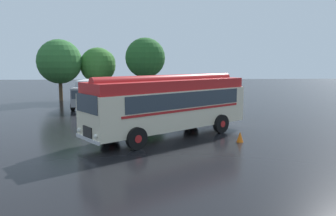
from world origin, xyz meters
TOP-DOWN VIEW (x-y plane):
  - ground_plane at (0.00, 0.00)m, footprint 120.00×120.00m
  - vintage_bus at (0.48, -0.43)m, footprint 9.62×7.85m
  - car_near_left at (-3.05, 12.00)m, footprint 2.03×4.23m
  - car_mid_left at (-0.19, 12.26)m, footprint 2.09×4.26m
  - car_mid_right at (2.57, 11.97)m, footprint 2.38×4.39m
  - car_far_right at (5.17, 12.06)m, footprint 1.97×4.21m
  - box_van at (-6.10, 11.88)m, footprint 2.59×5.87m
  - tree_far_left at (-10.27, 17.62)m, footprint 4.78×4.78m
  - tree_left_of_centre at (-6.21, 18.63)m, footprint 3.95×3.95m
  - tree_centre at (-0.97, 17.55)m, footprint 4.35×4.35m
  - traffic_cone at (4.11, -2.07)m, footprint 0.36×0.36m

SIDE VIEW (x-z plane):
  - ground_plane at x=0.00m, z-range 0.00..0.00m
  - traffic_cone at x=4.11m, z-range 0.00..0.55m
  - car_near_left at x=-3.05m, z-range 0.02..1.68m
  - car_mid_left at x=-0.19m, z-range 0.02..1.68m
  - car_mid_right at x=2.57m, z-range 0.02..1.68m
  - car_far_right at x=5.17m, z-range 0.02..1.68m
  - box_van at x=-6.10m, z-range 0.11..2.61m
  - vintage_bus at x=0.48m, z-range 0.15..3.64m
  - tree_left_of_centre at x=-6.21m, z-range 0.99..6.77m
  - tree_far_left at x=-10.27m, z-range 0.86..7.47m
  - tree_centre at x=-0.97m, z-range 1.18..7.99m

